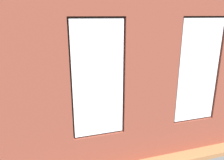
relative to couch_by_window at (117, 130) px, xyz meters
name	(u,v)px	position (x,y,z in m)	size (l,w,h in m)	color
ground_plane	(109,107)	(-0.45, -2.12, -0.38)	(6.42, 6.30, 0.10)	#99663D
brick_wall_with_windows	(150,82)	(-0.45, 0.65, 1.29)	(5.82, 0.30, 3.29)	brown
white_wall_right	(5,62)	(2.41, -1.92, 1.31)	(0.10, 5.30, 3.29)	silver
couch_by_window	(117,130)	(0.00, 0.00, 0.00)	(2.06, 0.87, 0.80)	black
couch_left	(169,88)	(-2.66, -2.21, 0.00)	(1.02, 1.96, 0.80)	black
coffee_table	(108,97)	(-0.34, -1.88, 0.07)	(1.48, 0.88, 0.45)	olive
cup_ceramic	(101,93)	(-0.16, -1.99, 0.17)	(0.09, 0.09, 0.11)	#33567F
candle_jar	(95,96)	(0.10, -1.74, 0.18)	(0.08, 0.08, 0.12)	#B7333D
remote_silver	(113,96)	(-0.45, -1.74, 0.13)	(0.05, 0.17, 0.02)	#B2B2B7
remote_gray	(108,95)	(-0.34, -1.88, 0.13)	(0.05, 0.17, 0.02)	#59595B
remote_black	(119,92)	(-0.75, -2.03, 0.13)	(0.05, 0.17, 0.02)	black
media_console	(26,102)	(2.11, -2.52, -0.05)	(0.93, 0.42, 0.55)	black
tv_flatscreen	(23,82)	(2.11, -2.52, 0.58)	(1.01, 0.20, 0.72)	black
papasan_chair	(68,79)	(0.65, -4.03, 0.12)	(1.12, 1.12, 0.70)	olive
potted_plant_corner_far_left	(223,104)	(-2.82, 0.12, 0.32)	(0.97, 1.02, 1.22)	#47423D
potted_plant_near_tv	(43,95)	(1.56, -1.60, 0.43)	(1.09, 1.18, 1.49)	gray
potted_plant_foreground_right	(37,82)	(1.81, -4.22, 0.04)	(0.37, 0.37, 0.58)	brown
potted_plant_by_left_couch	(142,77)	(-2.26, -3.60, 0.06)	(0.38, 0.38, 0.55)	#9E5638
potted_plant_corner_near_left	(147,70)	(-2.81, -4.27, 0.18)	(0.56, 0.56, 0.83)	#47423D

